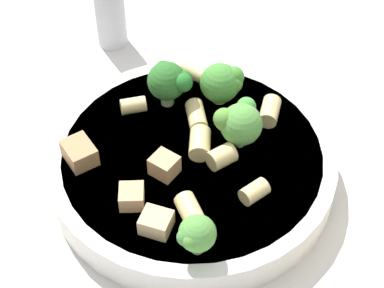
# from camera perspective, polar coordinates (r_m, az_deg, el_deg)

# --- Properties ---
(ground_plane) EXTENTS (2.00, 2.00, 0.00)m
(ground_plane) POSITION_cam_1_polar(r_m,az_deg,el_deg) (0.54, 0.00, -2.89)
(ground_plane) COLOR beige
(pasta_bowl) EXTENTS (0.23, 0.23, 0.03)m
(pasta_bowl) POSITION_cam_1_polar(r_m,az_deg,el_deg) (0.53, 0.00, -1.64)
(pasta_bowl) COLOR silver
(pasta_bowl) RESTS_ON ground_plane
(broccoli_floret_0) EXTENTS (0.03, 0.03, 0.03)m
(broccoli_floret_0) POSITION_cam_1_polar(r_m,az_deg,el_deg) (0.44, 0.36, -8.06)
(broccoli_floret_0) COLOR #93B766
(broccoli_floret_0) RESTS_ON pasta_bowl
(broccoli_floret_1) EXTENTS (0.04, 0.04, 0.04)m
(broccoli_floret_1) POSITION_cam_1_polar(r_m,az_deg,el_deg) (0.51, 4.18, 1.90)
(broccoli_floret_1) COLOR #84AD60
(broccoli_floret_1) RESTS_ON pasta_bowl
(broccoli_floret_2) EXTENTS (0.04, 0.03, 0.04)m
(broccoli_floret_2) POSITION_cam_1_polar(r_m,az_deg,el_deg) (0.54, -1.81, 5.71)
(broccoli_floret_2) COLOR #9EC175
(broccoli_floret_2) RESTS_ON pasta_bowl
(broccoli_floret_3) EXTENTS (0.03, 0.04, 0.04)m
(broccoli_floret_3) POSITION_cam_1_polar(r_m,az_deg,el_deg) (0.55, 2.83, 5.51)
(broccoli_floret_3) COLOR #93B766
(broccoli_floret_3) RESTS_ON pasta_bowl
(rigatoni_0) EXTENTS (0.02, 0.02, 0.01)m
(rigatoni_0) POSITION_cam_1_polar(r_m,az_deg,el_deg) (0.55, -5.23, 3.45)
(rigatoni_0) COLOR #E0C67F
(rigatoni_0) RESTS_ON pasta_bowl
(rigatoni_1) EXTENTS (0.03, 0.02, 0.02)m
(rigatoni_1) POSITION_cam_1_polar(r_m,az_deg,el_deg) (0.54, 0.40, 2.51)
(rigatoni_1) COLOR #E0C67F
(rigatoni_1) RESTS_ON pasta_bowl
(rigatoni_2) EXTENTS (0.03, 0.02, 0.01)m
(rigatoni_2) POSITION_cam_1_polar(r_m,az_deg,el_deg) (0.58, 0.20, 6.40)
(rigatoni_2) COLOR #E0C67F
(rigatoni_2) RESTS_ON pasta_bowl
(rigatoni_3) EXTENTS (0.03, 0.02, 0.02)m
(rigatoni_3) POSITION_cam_1_polar(r_m,az_deg,el_deg) (0.47, -0.14, -6.03)
(rigatoni_3) COLOR #E0C67F
(rigatoni_3) RESTS_ON pasta_bowl
(rigatoni_4) EXTENTS (0.02, 0.02, 0.01)m
(rigatoni_4) POSITION_cam_1_polar(r_m,az_deg,el_deg) (0.49, 5.56, -4.24)
(rigatoni_4) COLOR #E0C67F
(rigatoni_4) RESTS_ON pasta_bowl
(rigatoni_5) EXTENTS (0.02, 0.02, 0.02)m
(rigatoni_5) POSITION_cam_1_polar(r_m,az_deg,el_deg) (0.50, 2.64, -1.14)
(rigatoni_5) COLOR #E0C67F
(rigatoni_5) RESTS_ON pasta_bowl
(rigatoni_6) EXTENTS (0.03, 0.03, 0.02)m
(rigatoni_6) POSITION_cam_1_polar(r_m,az_deg,el_deg) (0.54, 6.93, 2.92)
(rigatoni_6) COLOR #E0C67F
(rigatoni_6) RESTS_ON pasta_bowl
(rigatoni_7) EXTENTS (0.03, 0.03, 0.02)m
(rigatoni_7) POSITION_cam_1_polar(r_m,az_deg,el_deg) (0.52, 0.60, 0.29)
(rigatoni_7) COLOR #E0C67F
(rigatoni_7) RESTS_ON pasta_bowl
(chicken_chunk_0) EXTENTS (0.03, 0.03, 0.01)m
(chicken_chunk_0) POSITION_cam_1_polar(r_m,az_deg,el_deg) (0.47, -3.20, -6.98)
(chicken_chunk_0) COLOR tan
(chicken_chunk_0) RESTS_ON pasta_bowl
(chicken_chunk_1) EXTENTS (0.02, 0.02, 0.01)m
(chicken_chunk_1) POSITION_cam_1_polar(r_m,az_deg,el_deg) (0.48, -5.39, -4.67)
(chicken_chunk_1) COLOR tan
(chicken_chunk_1) RESTS_ON pasta_bowl
(chicken_chunk_2) EXTENTS (0.03, 0.03, 0.02)m
(chicken_chunk_2) POSITION_cam_1_polar(r_m,az_deg,el_deg) (0.50, -2.47, -1.92)
(chicken_chunk_2) COLOR tan
(chicken_chunk_2) RESTS_ON pasta_bowl
(chicken_chunk_3) EXTENTS (0.03, 0.03, 0.02)m
(chicken_chunk_3) POSITION_cam_1_polar(r_m,az_deg,el_deg) (0.51, -9.98, -0.78)
(chicken_chunk_3) COLOR #A87A4C
(chicken_chunk_3) RESTS_ON pasta_bowl
(pepper_shaker) EXTENTS (0.03, 0.03, 0.08)m
(pepper_shaker) POSITION_cam_1_polar(r_m,az_deg,el_deg) (0.65, -7.35, 11.93)
(pepper_shaker) COLOR #B2B2B7
(pepper_shaker) RESTS_ON ground_plane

